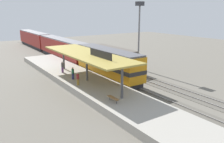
% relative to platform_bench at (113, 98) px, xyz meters
% --- Properties ---
extents(ground_plane, '(120.00, 120.00, 0.00)m').
position_rel_platform_bench_xyz_m(ground_plane, '(8.00, 8.35, -1.34)').
color(ground_plane, '#666056').
extents(track_near, '(3.20, 110.00, 0.16)m').
position_rel_platform_bench_xyz_m(track_near, '(6.00, 8.35, -1.31)').
color(track_near, '#565249').
rests_on(track_near, ground).
extents(track_far, '(3.20, 110.00, 0.16)m').
position_rel_platform_bench_xyz_m(track_far, '(10.60, 8.35, -1.31)').
color(track_far, '#565249').
rests_on(track_far, ground).
extents(platform, '(6.00, 44.00, 0.90)m').
position_rel_platform_bench_xyz_m(platform, '(1.40, 8.35, -0.89)').
color(platform, '#9E998E').
rests_on(platform, ground).
extents(station_canopy, '(5.20, 18.00, 4.70)m').
position_rel_platform_bench_xyz_m(station_canopy, '(1.40, 8.25, 3.19)').
color(station_canopy, '#47474C').
rests_on(station_canopy, platform).
extents(platform_bench, '(0.44, 1.70, 0.50)m').
position_rel_platform_bench_xyz_m(platform_bench, '(0.00, 0.00, 0.00)').
color(platform_bench, '#333338').
rests_on(platform_bench, platform).
extents(locomotive, '(2.93, 14.43, 4.44)m').
position_rel_platform_bench_xyz_m(locomotive, '(6.00, 10.22, 1.07)').
color(locomotive, '#28282D').
rests_on(locomotive, track_near).
extents(passenger_carriage_front, '(2.90, 20.00, 4.24)m').
position_rel_platform_bench_xyz_m(passenger_carriage_front, '(6.00, 28.22, 0.97)').
color(passenger_carriage_front, '#28282D').
rests_on(passenger_carriage_front, track_near).
extents(passenger_carriage_rear, '(2.90, 20.00, 4.24)m').
position_rel_platform_bench_xyz_m(passenger_carriage_rear, '(6.00, 49.02, 0.97)').
color(passenger_carriage_rear, '#28282D').
rests_on(passenger_carriage_rear, track_near).
extents(freight_car, '(2.80, 12.00, 3.54)m').
position_rel_platform_bench_xyz_m(freight_car, '(10.60, 15.82, 0.63)').
color(freight_car, '#28282D').
rests_on(freight_car, track_far).
extents(light_mast, '(1.10, 1.10, 11.70)m').
position_rel_platform_bench_xyz_m(light_mast, '(13.80, 12.19, 7.05)').
color(light_mast, slate).
rests_on(light_mast, ground).
extents(person_waiting, '(0.34, 0.34, 1.71)m').
position_rel_platform_bench_xyz_m(person_waiting, '(0.09, 10.07, 0.51)').
color(person_waiting, navy).
rests_on(person_waiting, platform).
extents(person_walking, '(0.34, 0.34, 1.71)m').
position_rel_platform_bench_xyz_m(person_walking, '(-0.56, 7.19, 0.51)').
color(person_walking, olive).
rests_on(person_walking, platform).
extents(person_boarding, '(0.34, 0.34, 1.71)m').
position_rel_platform_bench_xyz_m(person_boarding, '(0.28, 14.31, 0.51)').
color(person_boarding, '#663375').
rests_on(person_boarding, platform).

